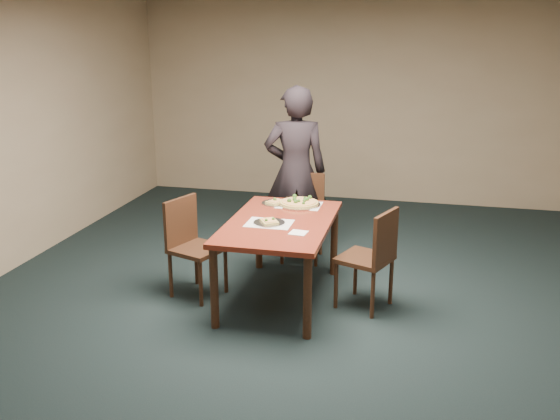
% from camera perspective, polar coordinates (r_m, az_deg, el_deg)
% --- Properties ---
extents(ground, '(8.00, 8.00, 0.00)m').
position_cam_1_polar(ground, '(5.45, 0.57, -9.85)').
color(ground, black).
rests_on(ground, ground).
extents(room_shell, '(8.00, 8.00, 8.00)m').
position_cam_1_polar(room_shell, '(4.93, 0.63, 8.58)').
color(room_shell, tan).
rests_on(room_shell, ground).
extents(dining_table, '(0.90, 1.50, 0.75)m').
position_cam_1_polar(dining_table, '(5.58, 0.00, -1.89)').
color(dining_table, maroon).
rests_on(dining_table, ground).
extents(chair_far, '(0.44, 0.44, 0.91)m').
position_cam_1_polar(chair_far, '(6.65, 2.13, -0.11)').
color(chair_far, black).
rests_on(chair_far, ground).
extents(chair_left, '(0.54, 0.54, 0.91)m').
position_cam_1_polar(chair_left, '(5.80, -8.17, -2.82)').
color(chair_left, black).
rests_on(chair_left, ground).
extents(chair_right, '(0.54, 0.54, 0.91)m').
position_cam_1_polar(chair_right, '(5.49, 8.50, -3.96)').
color(chair_right, black).
rests_on(chair_right, ground).
extents(diner, '(0.76, 0.59, 1.83)m').
position_cam_1_polar(diner, '(6.67, 1.42, 3.51)').
color(diner, black).
rests_on(diner, ground).
extents(placemat_main, '(0.42, 0.32, 0.00)m').
position_cam_1_polar(placemat_main, '(6.03, 1.76, 0.46)').
color(placemat_main, white).
rests_on(placemat_main, dining_table).
extents(placemat_near, '(0.40, 0.30, 0.00)m').
position_cam_1_polar(placemat_near, '(5.48, -0.99, -1.22)').
color(placemat_near, white).
rests_on(placemat_near, dining_table).
extents(pizza_pan, '(0.41, 0.41, 0.07)m').
position_cam_1_polar(pizza_pan, '(6.03, 1.77, 0.67)').
color(pizza_pan, silver).
rests_on(pizza_pan, dining_table).
extents(slice_plate_near, '(0.28, 0.28, 0.05)m').
position_cam_1_polar(slice_plate_near, '(5.47, -0.99, -1.10)').
color(slice_plate_near, silver).
rests_on(slice_plate_near, dining_table).
extents(slice_plate_far, '(0.28, 0.28, 0.06)m').
position_cam_1_polar(slice_plate_far, '(6.08, -0.38, 0.70)').
color(slice_plate_far, silver).
rests_on(slice_plate_far, dining_table).
extents(napkin, '(0.15, 0.15, 0.01)m').
position_cam_1_polar(napkin, '(5.22, 1.69, -2.10)').
color(napkin, white).
rests_on(napkin, dining_table).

